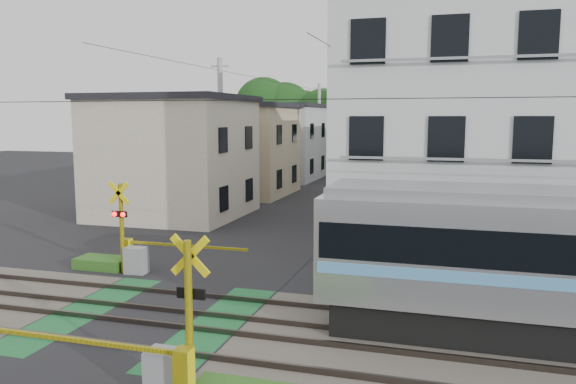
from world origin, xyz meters
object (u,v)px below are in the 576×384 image
(crossing_signal_near, at_px, (168,362))
(pedestrian, at_px, (372,168))
(crossing_signal_far, at_px, (135,252))
(apartment_block, at_px, (483,131))

(crossing_signal_near, bearing_deg, pedestrian, 92.30)
(crossing_signal_near, height_order, pedestrian, crossing_signal_near)
(crossing_signal_near, xyz_separation_m, crossing_signal_far, (-5.17, 7.31, 0.00))
(apartment_block, bearing_deg, pedestrian, 106.51)
(crossing_signal_near, xyz_separation_m, apartment_block, (5.91, 13.15, 3.94))
(crossing_signal_far, bearing_deg, crossing_signal_near, -54.71)
(crossing_signal_near, relative_size, apartment_block, 0.46)
(apartment_block, bearing_deg, crossing_signal_far, -152.22)
(crossing_signal_near, distance_m, apartment_block, 14.95)
(crossing_signal_far, distance_m, apartment_block, 13.14)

